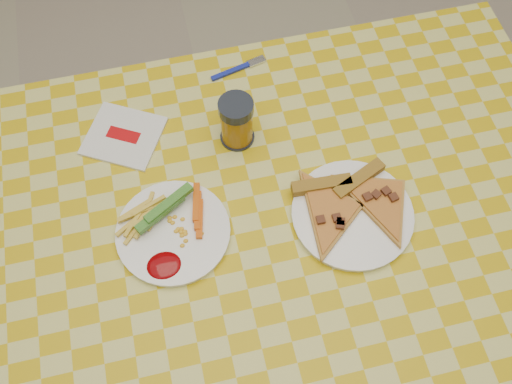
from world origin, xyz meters
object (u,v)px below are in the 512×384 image
(plate_left, at_px, (173,233))
(table, at_px, (262,244))
(drink_glass, at_px, (237,122))
(plate_right, at_px, (352,215))

(plate_left, bearing_deg, table, -9.48)
(drink_glass, bearing_deg, table, -89.59)
(plate_right, height_order, drink_glass, drink_glass)
(table, bearing_deg, plate_right, -4.45)
(plate_left, height_order, drink_glass, drink_glass)
(table, relative_size, plate_left, 6.29)
(plate_right, relative_size, drink_glass, 1.99)
(plate_left, height_order, plate_right, same)
(table, xyz_separation_m, drink_glass, (-0.00, 0.21, 0.13))
(table, xyz_separation_m, plate_left, (-0.16, 0.03, 0.08))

